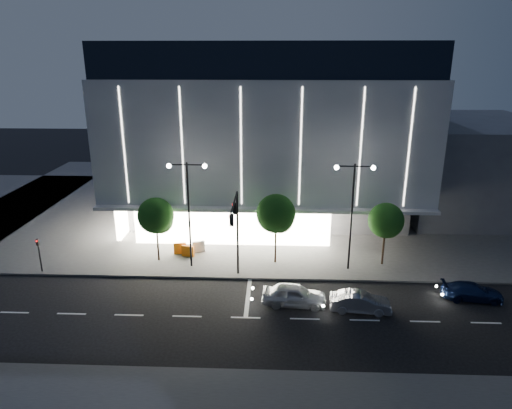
{
  "coord_description": "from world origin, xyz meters",
  "views": [
    {
      "loc": [
        3.78,
        -28.37,
        16.91
      ],
      "look_at": [
        2.32,
        7.87,
        5.0
      ],
      "focal_mm": 32.0,
      "sensor_mm": 36.0,
      "label": 1
    }
  ],
  "objects_px": {
    "tree_mid": "(276,216)",
    "tree_right": "(386,222)",
    "ped_signal_far": "(39,252)",
    "car_third": "(472,292)",
    "street_lamp_east": "(353,202)",
    "barrier_a": "(188,251)",
    "street_lamp_west": "(188,200)",
    "car_lead": "(294,295)",
    "traffic_mast": "(236,223)",
    "car_second": "(360,302)",
    "barrier_b": "(199,247)",
    "tree_left": "(156,217)",
    "barrier_c": "(180,248)"
  },
  "relations": [
    {
      "from": "street_lamp_west",
      "to": "car_lead",
      "type": "xyz_separation_m",
      "value": [
        8.33,
        -5.68,
        -5.18
      ]
    },
    {
      "from": "street_lamp_east",
      "to": "tree_left",
      "type": "height_order",
      "value": "street_lamp_east"
    },
    {
      "from": "car_lead",
      "to": "barrier_a",
      "type": "bearing_deg",
      "value": 54.31
    },
    {
      "from": "street_lamp_west",
      "to": "ped_signal_far",
      "type": "height_order",
      "value": "street_lamp_west"
    },
    {
      "from": "tree_mid",
      "to": "car_lead",
      "type": "height_order",
      "value": "tree_mid"
    },
    {
      "from": "traffic_mast",
      "to": "street_lamp_west",
      "type": "relative_size",
      "value": 0.79
    },
    {
      "from": "ped_signal_far",
      "to": "car_third",
      "type": "height_order",
      "value": "ped_signal_far"
    },
    {
      "from": "street_lamp_east",
      "to": "barrier_a",
      "type": "bearing_deg",
      "value": 172.25
    },
    {
      "from": "street_lamp_east",
      "to": "tree_mid",
      "type": "xyz_separation_m",
      "value": [
        -5.97,
        1.02,
        -1.62
      ]
    },
    {
      "from": "traffic_mast",
      "to": "tree_mid",
      "type": "distance_m",
      "value": 4.82
    },
    {
      "from": "barrier_a",
      "to": "barrier_b",
      "type": "xyz_separation_m",
      "value": [
        0.77,
        1.02,
        0.0
      ]
    },
    {
      "from": "car_lead",
      "to": "barrier_a",
      "type": "xyz_separation_m",
      "value": [
        -8.96,
        7.54,
        -0.13
      ]
    },
    {
      "from": "car_lead",
      "to": "barrier_b",
      "type": "height_order",
      "value": "car_lead"
    },
    {
      "from": "tree_left",
      "to": "barrier_a",
      "type": "height_order",
      "value": "tree_left"
    },
    {
      "from": "traffic_mast",
      "to": "street_lamp_west",
      "type": "bearing_deg",
      "value": 146.35
    },
    {
      "from": "barrier_b",
      "to": "street_lamp_east",
      "type": "bearing_deg",
      "value": -32.78
    },
    {
      "from": "tree_left",
      "to": "tree_right",
      "type": "height_order",
      "value": "tree_left"
    },
    {
      "from": "tree_mid",
      "to": "tree_right",
      "type": "height_order",
      "value": "tree_mid"
    },
    {
      "from": "tree_left",
      "to": "barrier_c",
      "type": "relative_size",
      "value": 5.2
    },
    {
      "from": "traffic_mast",
      "to": "tree_right",
      "type": "xyz_separation_m",
      "value": [
        12.03,
        3.68,
        -1.14
      ]
    },
    {
      "from": "traffic_mast",
      "to": "tree_right",
      "type": "height_order",
      "value": "traffic_mast"
    },
    {
      "from": "car_lead",
      "to": "barrier_b",
      "type": "bearing_deg",
      "value": 48.13
    },
    {
      "from": "car_lead",
      "to": "barrier_c",
      "type": "distance_m",
      "value": 12.68
    },
    {
      "from": "car_third",
      "to": "barrier_b",
      "type": "distance_m",
      "value": 22.34
    },
    {
      "from": "street_lamp_west",
      "to": "street_lamp_east",
      "type": "bearing_deg",
      "value": 0.0
    },
    {
      "from": "barrier_c",
      "to": "tree_right",
      "type": "bearing_deg",
      "value": -14.69
    },
    {
      "from": "barrier_a",
      "to": "car_lead",
      "type": "bearing_deg",
      "value": -25.96
    },
    {
      "from": "traffic_mast",
      "to": "car_second",
      "type": "distance_m",
      "value": 10.53
    },
    {
      "from": "street_lamp_west",
      "to": "car_third",
      "type": "height_order",
      "value": "street_lamp_west"
    },
    {
      "from": "car_third",
      "to": "barrier_c",
      "type": "distance_m",
      "value": 23.69
    },
    {
      "from": "barrier_b",
      "to": "barrier_c",
      "type": "bearing_deg",
      "value": 176.08
    },
    {
      "from": "tree_left",
      "to": "tree_mid",
      "type": "xyz_separation_m",
      "value": [
        10.0,
        0.0,
        0.3
      ]
    },
    {
      "from": "ped_signal_far",
      "to": "tree_left",
      "type": "xyz_separation_m",
      "value": [
        9.03,
        2.52,
        2.15
      ]
    },
    {
      "from": "tree_right",
      "to": "barrier_a",
      "type": "height_order",
      "value": "tree_right"
    },
    {
      "from": "street_lamp_west",
      "to": "barrier_a",
      "type": "xyz_separation_m",
      "value": [
        -0.63,
        1.85,
        -5.31
      ]
    },
    {
      "from": "car_third",
      "to": "car_second",
      "type": "bearing_deg",
      "value": 108.72
    },
    {
      "from": "car_lead",
      "to": "ped_signal_far",
      "type": "bearing_deg",
      "value": 82.76
    },
    {
      "from": "tree_right",
      "to": "car_lead",
      "type": "height_order",
      "value": "tree_right"
    },
    {
      "from": "tree_mid",
      "to": "car_second",
      "type": "bearing_deg",
      "value": -51.5
    },
    {
      "from": "traffic_mast",
      "to": "car_second",
      "type": "xyz_separation_m",
      "value": [
        8.87,
        -3.66,
        -4.34
      ]
    },
    {
      "from": "ped_signal_far",
      "to": "car_third",
      "type": "distance_m",
      "value": 33.42
    },
    {
      "from": "tree_left",
      "to": "ped_signal_far",
      "type": "bearing_deg",
      "value": -164.39
    },
    {
      "from": "car_second",
      "to": "car_third",
      "type": "xyz_separation_m",
      "value": [
        8.4,
        1.94,
        -0.07
      ]
    },
    {
      "from": "ped_signal_far",
      "to": "barrier_b",
      "type": "bearing_deg",
      "value": 19.8
    },
    {
      "from": "traffic_mast",
      "to": "tree_mid",
      "type": "relative_size",
      "value": 1.15
    },
    {
      "from": "car_third",
      "to": "barrier_a",
      "type": "xyz_separation_m",
      "value": [
        -21.9,
        6.24,
        0.03
      ]
    },
    {
      "from": "traffic_mast",
      "to": "street_lamp_east",
      "type": "bearing_deg",
      "value": 16.48
    },
    {
      "from": "traffic_mast",
      "to": "car_lead",
      "type": "bearing_deg",
      "value": -34.87
    },
    {
      "from": "ped_signal_far",
      "to": "barrier_b",
      "type": "xyz_separation_m",
      "value": [
        12.14,
        4.37,
        -1.24
      ]
    },
    {
      "from": "car_lead",
      "to": "tree_mid",
      "type": "bearing_deg",
      "value": 15.4
    }
  ]
}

